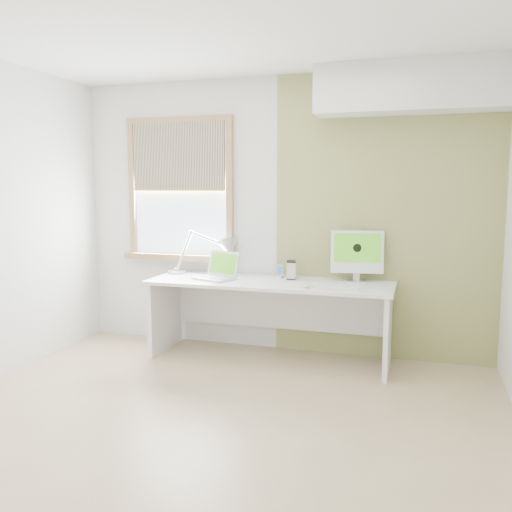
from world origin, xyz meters
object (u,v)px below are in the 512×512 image
at_px(desk, 271,301).
at_px(desk_lamp, 219,251).
at_px(imac, 357,253).
at_px(laptop, 218,272).
at_px(external_drive, 291,270).

bearing_deg(desk, desk_lamp, 161.43).
bearing_deg(imac, desk_lamp, 178.65).
distance_m(laptop, external_drive, 0.68).
bearing_deg(desk, imac, 12.39).
bearing_deg(desk_lamp, laptop, -71.34).
xyz_separation_m(desk, desk_lamp, (-0.58, 0.20, 0.42)).
xyz_separation_m(laptop, imac, (1.24, 0.23, 0.20)).
bearing_deg(desk_lamp, imac, -1.35).
height_order(desk, external_drive, external_drive).
distance_m(desk, laptop, 0.56).
distance_m(desk, external_drive, 0.34).
relative_size(desk_lamp, external_drive, 4.58).
height_order(desk_lamp, external_drive, desk_lamp).
bearing_deg(external_drive, desk, -144.47).
relative_size(desk, laptop, 5.06).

